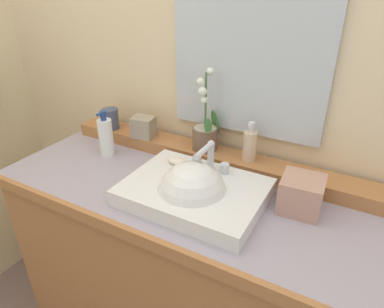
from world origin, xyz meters
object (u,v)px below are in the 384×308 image
at_px(sink_basin, 193,194).
at_px(trinket_box, 143,127).
at_px(soap_dispenser, 250,145).
at_px(soap_bar, 177,161).
at_px(lotion_bottle, 106,136).
at_px(potted_plant, 205,132).
at_px(tumbler_cup, 111,119).
at_px(tissue_box, 301,194).

distance_m(sink_basin, trinket_box, 0.46).
xyz_separation_m(soap_dispenser, trinket_box, (-0.47, -0.02, -0.02)).
distance_m(sink_basin, soap_bar, 0.17).
xyz_separation_m(sink_basin, lotion_bottle, (-0.48, 0.12, 0.06)).
xyz_separation_m(potted_plant, trinket_box, (-0.28, -0.03, -0.03)).
relative_size(soap_bar, tumbler_cup, 0.76).
height_order(soap_bar, trinket_box, trinket_box).
distance_m(lotion_bottle, tissue_box, 0.80).
bearing_deg(soap_dispenser, tissue_box, -31.46).
relative_size(tumbler_cup, lotion_bottle, 0.48).
bearing_deg(soap_dispenser, trinket_box, -177.29).
xyz_separation_m(soap_bar, potted_plant, (0.03, 0.17, 0.06)).
height_order(soap_bar, lotion_bottle, lotion_bottle).
distance_m(sink_basin, tumbler_cup, 0.61).
height_order(soap_bar, potted_plant, potted_plant).
bearing_deg(potted_plant, sink_basin, -70.88).
height_order(sink_basin, tissue_box, sink_basin).
xyz_separation_m(soap_dispenser, tumbler_cup, (-0.65, -0.02, -0.02)).
bearing_deg(tumbler_cup, sink_basin, -23.69).
bearing_deg(tissue_box, trinket_box, 170.38).
bearing_deg(soap_bar, potted_plant, 78.80).
bearing_deg(tumbler_cup, lotion_bottle, -57.23).
bearing_deg(trinket_box, sink_basin, -41.42).
bearing_deg(sink_basin, soap_bar, 140.59).
height_order(tumbler_cup, trinket_box, tumbler_cup).
distance_m(soap_bar, trinket_box, 0.29).
bearing_deg(trinket_box, soap_bar, -37.76).
height_order(soap_bar, soap_dispenser, soap_dispenser).
height_order(soap_bar, tumbler_cup, tumbler_cup).
bearing_deg(tissue_box, lotion_bottle, -179.40).
xyz_separation_m(soap_bar, lotion_bottle, (-0.35, 0.01, 0.01)).
xyz_separation_m(tumbler_cup, tissue_box, (0.88, -0.12, -0.04)).
bearing_deg(tissue_box, soap_bar, -177.20).
bearing_deg(sink_basin, tumbler_cup, 156.31).
xyz_separation_m(tumbler_cup, lotion_bottle, (0.08, -0.13, -0.02)).
distance_m(soap_bar, soap_dispenser, 0.28).
relative_size(sink_basin, potted_plant, 1.43).
height_order(sink_basin, trinket_box, sink_basin).
bearing_deg(soap_bar, sink_basin, -39.41).
relative_size(potted_plant, trinket_box, 3.47).
bearing_deg(soap_bar, lotion_bottle, 177.77).
xyz_separation_m(potted_plant, lotion_bottle, (-0.38, -0.15, -0.04)).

